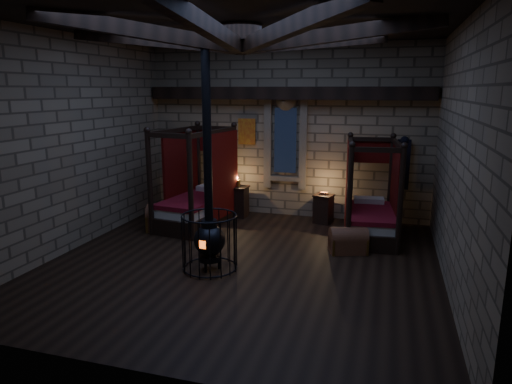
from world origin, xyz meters
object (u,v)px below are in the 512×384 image
(trunk_right, at_px, (348,241))
(stove, at_px, (209,236))
(bed_left, at_px, (198,201))
(bed_right, at_px, (370,214))
(trunk_left, at_px, (167,218))

(trunk_right, xyz_separation_m, stove, (-2.28, -1.57, 0.38))
(bed_left, distance_m, stove, 2.87)
(bed_right, height_order, trunk_left, bed_right)
(bed_left, xyz_separation_m, stove, (1.33, -2.54, 0.05))
(bed_left, bearing_deg, stove, -54.92)
(bed_right, relative_size, trunk_left, 2.17)
(bed_left, distance_m, trunk_left, 0.85)
(trunk_right, bearing_deg, bed_left, 145.84)
(stove, bearing_deg, trunk_left, 140.69)
(trunk_right, relative_size, stove, 0.20)
(bed_left, bearing_deg, bed_right, 9.45)
(trunk_left, bearing_deg, bed_right, -3.89)
(bed_left, height_order, trunk_right, bed_left)
(bed_left, height_order, trunk_left, bed_left)
(bed_right, height_order, trunk_right, bed_right)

